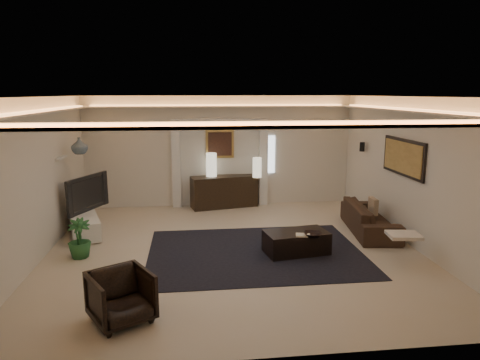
{
  "coord_description": "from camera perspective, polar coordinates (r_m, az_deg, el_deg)",
  "views": [
    {
      "loc": [
        -0.79,
        -7.87,
        2.97
      ],
      "look_at": [
        0.2,
        0.6,
        1.25
      ],
      "focal_mm": 32.44,
      "sensor_mm": 36.0,
      "label": 1
    }
  ],
  "objects": [
    {
      "name": "daylight_slit",
      "position": [
        11.66,
        3.98,
        3.38
      ],
      "size": [
        0.25,
        0.03,
        1.0
      ],
      "primitive_type": "cube",
      "color": "white",
      "rests_on": "wall_back"
    },
    {
      "name": "media_ledge",
      "position": [
        10.13,
        -19.94,
        -5.02
      ],
      "size": [
        1.15,
        2.18,
        0.4
      ],
      "primitive_type": "cube",
      "rotation": [
        0.0,
        0.0,
        0.31
      ],
      "color": "white",
      "rests_on": "ground"
    },
    {
      "name": "painting_canvas",
      "position": [
        11.42,
        -2.66,
        4.75
      ],
      "size": [
        0.62,
        0.02,
        0.62
      ],
      "primitive_type": "cube",
      "color": "#4C2D1E",
      "rests_on": "wall_back"
    },
    {
      "name": "wall_niche",
      "position": [
        9.73,
        -22.42,
        2.74
      ],
      "size": [
        0.1,
        0.55,
        0.04
      ],
      "primitive_type": "cube",
      "color": "silver",
      "rests_on": "wall_left"
    },
    {
      "name": "throw_pillow",
      "position": [
        9.88,
        17.11,
        -3.3
      ],
      "size": [
        0.12,
        0.35,
        0.35
      ],
      "primitive_type": "cube",
      "rotation": [
        0.0,
        0.0,
        -0.05
      ],
      "color": "#A08464",
      "rests_on": "sofa"
    },
    {
      "name": "figurine",
      "position": [
        10.8,
        -19.13,
        -1.7
      ],
      "size": [
        0.15,
        0.15,
        0.33
      ],
      "primitive_type": "cylinder",
      "rotation": [
        0.0,
        0.0,
        0.36
      ],
      "color": "black",
      "rests_on": "media_ledge"
    },
    {
      "name": "cove_soffit",
      "position": [
        7.92,
        -0.95,
        8.87
      ],
      "size": [
        7.0,
        7.0,
        0.04
      ],
      "primitive_type": "cube",
      "color": "silver",
      "rests_on": "ceiling"
    },
    {
      "name": "alcove_header",
      "position": [
        11.32,
        -2.67,
        7.74
      ],
      "size": [
        2.52,
        0.2,
        0.12
      ],
      "primitive_type": "cube",
      "color": "silver",
      "rests_on": "wall_back"
    },
    {
      "name": "lamp_right",
      "position": [
        11.14,
        2.26,
        1.68
      ],
      "size": [
        0.3,
        0.3,
        0.51
      ],
      "primitive_type": "cylinder",
      "rotation": [
        0.0,
        0.0,
        -0.42
      ],
      "color": "#F7EBC9",
      "rests_on": "console"
    },
    {
      "name": "art_panel_gold",
      "position": [
        9.29,
        20.56,
        2.82
      ],
      "size": [
        0.02,
        1.5,
        0.62
      ],
      "primitive_type": "cube",
      "color": "tan",
      "rests_on": "wall_right"
    },
    {
      "name": "wall_right",
      "position": [
        9.09,
        21.61,
        0.97
      ],
      "size": [
        0.0,
        7.0,
        7.0
      ],
      "primitive_type": "plane",
      "rotation": [
        1.57,
        0.0,
        -1.57
      ],
      "color": "silver",
      "rests_on": "ground"
    },
    {
      "name": "magazine",
      "position": [
        8.0,
        8.28,
        -7.27
      ],
      "size": [
        0.29,
        0.23,
        0.03
      ],
      "primitive_type": "cube",
      "rotation": [
        0.0,
        0.0,
        -0.22
      ],
      "color": "beige",
      "rests_on": "coffee_table"
    },
    {
      "name": "painting_frame",
      "position": [
        11.44,
        -2.67,
        4.76
      ],
      "size": [
        0.74,
        0.04,
        0.74
      ],
      "primitive_type": "cube",
      "color": "tan",
      "rests_on": "wall_back"
    },
    {
      "name": "armchair",
      "position": [
        6.08,
        -15.37,
        -14.61
      ],
      "size": [
        1.01,
        1.02,
        0.69
      ],
      "primitive_type": "imported",
      "rotation": [
        0.0,
        0.0,
        0.52
      ],
      "color": "black",
      "rests_on": "ground"
    },
    {
      "name": "pilaster_left",
      "position": [
        11.43,
        -8.38,
        1.86
      ],
      "size": [
        0.22,
        0.2,
        2.2
      ],
      "primitive_type": "cube",
      "color": "silver",
      "rests_on": "ground"
    },
    {
      "name": "art_panel_frame",
      "position": [
        9.3,
        20.7,
        2.82
      ],
      "size": [
        0.04,
        1.64,
        0.74
      ],
      "primitive_type": "cube",
      "color": "black",
      "rests_on": "wall_right"
    },
    {
      "name": "area_rug",
      "position": [
        8.31,
        2.04,
        -9.5
      ],
      "size": [
        4.0,
        3.0,
        0.01
      ],
      "primitive_type": "cube",
      "color": "black",
      "rests_on": "ground"
    },
    {
      "name": "plant",
      "position": [
        8.49,
        -20.39,
        -7.23
      ],
      "size": [
        0.49,
        0.49,
        0.72
      ],
      "primitive_type": "imported",
      "rotation": [
        0.0,
        0.0,
        0.24
      ],
      "color": "#265D2A",
      "rests_on": "ground"
    },
    {
      "name": "bowl",
      "position": [
        7.98,
        9.58,
        -7.16
      ],
      "size": [
        0.38,
        0.38,
        0.08
      ],
      "primitive_type": "imported",
      "rotation": [
        0.0,
        0.0,
        -0.19
      ],
      "color": "black",
      "rests_on": "coffee_table"
    },
    {
      "name": "tv",
      "position": [
        10.12,
        -19.99,
        -1.45
      ],
      "size": [
        1.3,
        0.72,
        0.78
      ],
      "primitive_type": "imported",
      "rotation": [
        0.0,
        0.0,
        1.14
      ],
      "color": "black",
      "rests_on": "media_ledge"
    },
    {
      "name": "console",
      "position": [
        11.45,
        -2.1,
        -1.59
      ],
      "size": [
        1.79,
        0.89,
        0.86
      ],
      "primitive_type": "cube",
      "rotation": [
        0.0,
        0.0,
        0.22
      ],
      "color": "black",
      "rests_on": "ground"
    },
    {
      "name": "throw_blanket",
      "position": [
        8.07,
        20.74,
        -6.81
      ],
      "size": [
        0.59,
        0.5,
        0.06
      ],
      "primitive_type": "cube",
      "rotation": [
        0.0,
        0.0,
        -0.12
      ],
      "color": "silver",
      "rests_on": "sofa"
    },
    {
      "name": "pilaster_right",
      "position": [
        11.59,
        3.07,
        2.09
      ],
      "size": [
        0.22,
        0.2,
        2.2
      ],
      "primitive_type": "cube",
      "color": "silver",
      "rests_on": "ground"
    },
    {
      "name": "floor",
      "position": [
        8.45,
        -0.89,
        -9.18
      ],
      "size": [
        7.0,
        7.0,
        0.0
      ],
      "primitive_type": "plane",
      "color": "#C0AF9B",
      "rests_on": "ground"
    },
    {
      "name": "wall_front",
      "position": [
        4.69,
        3.4,
        -7.49
      ],
      "size": [
        7.0,
        0.0,
        7.0
      ],
      "primitive_type": "plane",
      "rotation": [
        -1.57,
        0.0,
        0.0
      ],
      "color": "silver",
      "rests_on": "ground"
    },
    {
      "name": "ginger_jar",
      "position": [
        9.97,
        -20.37,
        4.24
      ],
      "size": [
        0.45,
        0.45,
        0.36
      ],
      "primitive_type": "imported",
      "rotation": [
        0.0,
        0.0,
        0.4
      ],
      "color": "#4B6372",
      "rests_on": "wall_niche"
    },
    {
      "name": "ceiling",
      "position": [
        7.91,
        -0.95,
        10.9
      ],
      "size": [
        7.0,
        7.0,
        0.0
      ],
      "primitive_type": "plane",
      "rotation": [
        3.14,
        0.0,
        0.0
      ],
      "color": "white",
      "rests_on": "ground"
    },
    {
      "name": "coffee_table",
      "position": [
        8.29,
        7.4,
        -8.17
      ],
      "size": [
        1.25,
        0.81,
        0.43
      ],
      "primitive_type": "cube",
      "rotation": [
        0.0,
        0.0,
        0.16
      ],
      "color": "black",
      "rests_on": "ground"
    },
    {
      "name": "wall_back",
      "position": [
        11.5,
        -2.67,
        3.79
      ],
      "size": [
        7.0,
        0.0,
        7.0
      ],
      "primitive_type": "plane",
      "rotation": [
        1.57,
        0.0,
        0.0
      ],
      "color": "silver",
      "rests_on": "ground"
    },
    {
      "name": "wall_left",
      "position": [
        8.46,
        -25.22,
        -0.04
      ],
      "size": [
        0.0,
        7.0,
        7.0
      ],
      "primitive_type": "plane",
      "rotation": [
        1.57,
        0.0,
        1.57
      ],
      "color": "silver",
      "rests_on": "ground"
    },
    {
      "name": "sofa",
      "position": [
        9.82,
        16.71,
        -4.83
      ],
      "size": [
        2.18,
        1.08,
        0.61
      ],
      "primitive_type": "imported",
      "rotation": [
        0.0,
        0.0,
        1.44
      ],
      "color": "#4D2E25",
      "rests_on": "ground"
    },
    {
      "name": "wall_sconce",
      "position": [
        10.97,
        15.76,
        4.22
      ],
      "size": [
        0.12,
        0.12,
        0.22
      ],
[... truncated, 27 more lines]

